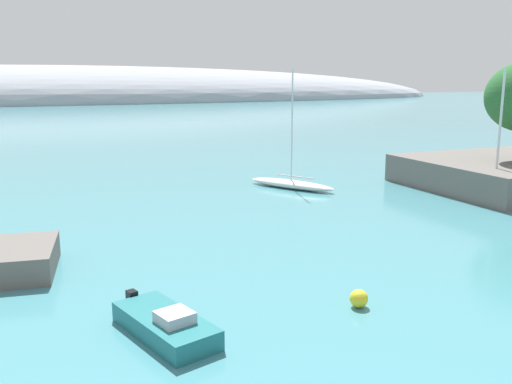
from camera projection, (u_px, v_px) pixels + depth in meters
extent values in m
cube|color=#66605B|center=(511.00, 173.00, 48.55)|extent=(16.35, 14.21, 2.46)
ellipsoid|color=#999EA8|center=(50.00, 101.00, 227.40)|extent=(378.71, 84.38, 29.34)
ellipsoid|color=red|center=(494.00, 193.00, 43.77)|extent=(6.03, 6.52, 0.88)
cylinder|color=silver|center=(500.00, 130.00, 42.76)|extent=(0.19, 0.19, 9.21)
cube|color=silver|center=(499.00, 184.00, 43.49)|extent=(1.97, 2.31, 0.10)
ellipsoid|color=white|center=(291.00, 184.00, 48.00)|extent=(5.66, 8.01, 0.72)
cylinder|color=silver|center=(292.00, 125.00, 46.97)|extent=(0.13, 0.13, 9.47)
cube|color=silver|center=(295.00, 177.00, 47.64)|extent=(2.01, 3.29, 0.10)
cube|color=#1E6B70|center=(165.00, 325.00, 20.54)|extent=(3.21, 5.18, 0.77)
cube|color=black|center=(132.00, 299.00, 22.52)|extent=(0.47, 0.52, 0.69)
cube|color=#B2B7C1|center=(175.00, 317.00, 19.87)|extent=(1.46, 1.44, 0.40)
sphere|color=yellow|center=(359.00, 298.00, 23.04)|extent=(0.77, 0.77, 0.77)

